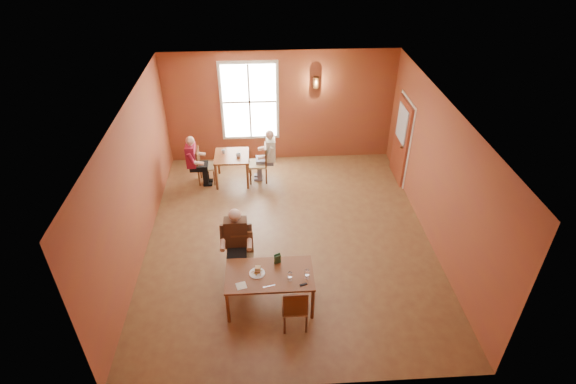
{
  "coord_description": "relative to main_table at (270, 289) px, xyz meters",
  "views": [
    {
      "loc": [
        -0.46,
        -7.47,
        6.27
      ],
      "look_at": [
        0.0,
        0.2,
        1.05
      ],
      "focal_mm": 28.0,
      "sensor_mm": 36.0,
      "label": 1
    }
  ],
  "objects": [
    {
      "name": "diner_maroon",
      "position": [
        -1.51,
        4.18,
        0.29
      ],
      "size": [
        0.52,
        0.52,
        1.3
      ],
      "primitive_type": null,
      "rotation": [
        0.0,
        0.0,
        -1.57
      ],
      "color": "maroon",
      "rests_on": "ground"
    },
    {
      "name": "sunglasses",
      "position": [
        0.57,
        -0.29,
        0.37
      ],
      "size": [
        0.13,
        0.07,
        0.02
      ],
      "primitive_type": "cube",
      "rotation": [
        0.0,
        0.0,
        0.29
      ],
      "color": "black",
      "rests_on": "main_table"
    },
    {
      "name": "plate_food",
      "position": [
        -0.21,
        0.02,
        0.38
      ],
      "size": [
        0.35,
        0.35,
        0.04
      ],
      "primitive_type": "cylinder",
      "rotation": [
        0.0,
        0.0,
        -0.31
      ],
      "color": "white",
      "rests_on": "main_table"
    },
    {
      "name": "chair_diner_main",
      "position": [
        -0.5,
        0.65,
        0.14
      ],
      "size": [
        0.44,
        0.44,
        0.99
      ],
      "primitive_type": null,
      "rotation": [
        0.0,
        0.0,
        3.14
      ],
      "color": "#472C17",
      "rests_on": "ground"
    },
    {
      "name": "main_table",
      "position": [
        0.0,
        0.0,
        0.0
      ],
      "size": [
        1.53,
        0.86,
        0.72
      ],
      "primitive_type": null,
      "color": "brown",
      "rests_on": "ground"
    },
    {
      "name": "door",
      "position": [
        3.39,
        4.12,
        0.69
      ],
      "size": [
        0.12,
        1.04,
        2.1
      ],
      "primitive_type": "cube",
      "color": "maroon",
      "rests_on": "ground"
    },
    {
      "name": "cup_b",
      "position": [
        -1.03,
        4.29,
        0.44
      ],
      "size": [
        0.13,
        0.13,
        0.1
      ],
      "primitive_type": "imported",
      "rotation": [
        0.0,
        0.0,
        -0.31
      ],
      "color": "white",
      "rests_on": "second_table"
    },
    {
      "name": "second_table",
      "position": [
        -0.83,
        4.18,
        0.02
      ],
      "size": [
        0.85,
        0.85,
        0.75
      ],
      "primitive_type": null,
      "color": "brown",
      "rests_on": "ground"
    },
    {
      "name": "chair_diner_maroon",
      "position": [
        -1.48,
        4.18,
        0.11
      ],
      "size": [
        0.42,
        0.42,
        0.95
      ],
      "primitive_type": null,
      "rotation": [
        0.0,
        0.0,
        -1.57
      ],
      "color": "brown",
      "rests_on": "ground"
    },
    {
      "name": "wall_right",
      "position": [
        3.45,
        1.82,
        1.14
      ],
      "size": [
        0.04,
        7.0,
        3.0
      ],
      "primitive_type": "cube",
      "color": "brown",
      "rests_on": "ground"
    },
    {
      "name": "ground",
      "position": [
        0.45,
        1.82,
        -0.36
      ],
      "size": [
        6.0,
        7.0,
        0.01
      ],
      "primitive_type": "cube",
      "color": "brown",
      "rests_on": "ground"
    },
    {
      "name": "sandwich",
      "position": [
        -0.2,
        0.05,
        0.42
      ],
      "size": [
        0.1,
        0.1,
        0.11
      ],
      "primitive_type": "cube",
      "rotation": [
        0.0,
        0.0,
        -0.13
      ],
      "color": "tan",
      "rests_on": "main_table"
    },
    {
      "name": "chair_empty",
      "position": [
        0.4,
        -0.51,
        0.1
      ],
      "size": [
        0.41,
        0.41,
        0.92
      ],
      "primitive_type": null,
      "rotation": [
        0.0,
        0.0,
        0.01
      ],
      "color": "brown",
      "rests_on": "ground"
    },
    {
      "name": "wall_sconce",
      "position": [
        1.35,
        5.22,
        1.84
      ],
      "size": [
        0.16,
        0.16,
        0.28
      ],
      "primitive_type": "cylinder",
      "color": "brown",
      "rests_on": "wall_back"
    },
    {
      "name": "diner_white",
      "position": [
        -0.15,
        4.18,
        0.3
      ],
      "size": [
        0.53,
        0.53,
        1.31
      ],
      "primitive_type": null,
      "rotation": [
        0.0,
        0.0,
        1.57
      ],
      "color": "white",
      "rests_on": "ground"
    },
    {
      "name": "goblet_c",
      "position": [
        0.35,
        -0.17,
        0.45
      ],
      "size": [
        0.09,
        0.09,
        0.19
      ],
      "primitive_type": null,
      "rotation": [
        0.0,
        0.0,
        0.19
      ],
      "color": "silver",
      "rests_on": "main_table"
    },
    {
      "name": "cup_a",
      "position": [
        -0.66,
        4.08,
        0.44
      ],
      "size": [
        0.15,
        0.15,
        0.1
      ],
      "primitive_type": "imported",
      "rotation": [
        0.0,
        0.0,
        -0.26
      ],
      "color": "white",
      "rests_on": "second_table"
    },
    {
      "name": "knife",
      "position": [
        -0.01,
        -0.29,
        0.36
      ],
      "size": [
        0.21,
        0.06,
        0.0
      ],
      "primitive_type": "cube",
      "rotation": [
        0.0,
        0.0,
        0.23
      ],
      "color": "white",
      "rests_on": "main_table"
    },
    {
      "name": "napkin",
      "position": [
        -0.48,
        -0.25,
        0.36
      ],
      "size": [
        0.21,
        0.21,
        0.01
      ],
      "primitive_type": "cube",
      "rotation": [
        0.0,
        0.0,
        0.26
      ],
      "color": "white",
      "rests_on": "main_table"
    },
    {
      "name": "window",
      "position": [
        -0.35,
        5.27,
        1.34
      ],
      "size": [
        1.36,
        0.1,
        1.96
      ],
      "primitive_type": "cube",
      "color": "white",
      "rests_on": "wall_back"
    },
    {
      "name": "wall_back",
      "position": [
        0.45,
        5.32,
        1.14
      ],
      "size": [
        6.0,
        0.04,
        3.0
      ],
      "primitive_type": "cube",
      "color": "brown",
      "rests_on": "ground"
    },
    {
      "name": "menu_stand",
      "position": [
        0.15,
        0.27,
        0.46
      ],
      "size": [
        0.13,
        0.1,
        0.2
      ],
      "primitive_type": "cube",
      "rotation": [
        0.0,
        0.0,
        0.41
      ],
      "color": "#25462A",
      "rests_on": "main_table"
    },
    {
      "name": "wall_left",
      "position": [
        -2.55,
        1.82,
        1.14
      ],
      "size": [
        0.04,
        7.0,
        3.0
      ],
      "primitive_type": "cube",
      "color": "brown",
      "rests_on": "ground"
    },
    {
      "name": "goblet_b",
      "position": [
        0.64,
        -0.14,
        0.46
      ],
      "size": [
        0.1,
        0.1,
        0.2
      ],
      "primitive_type": null,
      "rotation": [
        0.0,
        0.0,
        0.2
      ],
      "color": "white",
      "rests_on": "main_table"
    },
    {
      "name": "wall_front",
      "position": [
        0.45,
        -1.68,
        1.14
      ],
      "size": [
        6.0,
        0.04,
        3.0
      ],
      "primitive_type": "cube",
      "color": "brown",
      "rests_on": "ground"
    },
    {
      "name": "chair_diner_white",
      "position": [
        -0.18,
        4.18,
        0.14
      ],
      "size": [
        0.44,
        0.44,
        1.0
      ],
      "primitive_type": null,
      "rotation": [
        0.0,
        0.0,
        1.57
      ],
      "color": "#58311D",
      "rests_on": "ground"
    },
    {
      "name": "diner_main",
      "position": [
        -0.5,
        0.62,
        0.34
      ],
      "size": [
        0.56,
        0.56,
        1.4
      ],
      "primitive_type": null,
      "rotation": [
        0.0,
        0.0,
        3.14
      ],
      "color": "black",
      "rests_on": "ground"
    },
    {
      "name": "ceiling",
      "position": [
        0.45,
        1.82,
        2.64
      ],
      "size": [
        6.0,
        7.0,
        0.04
      ],
      "primitive_type": "cube",
      "color": "white",
      "rests_on": "wall_back"
    }
  ]
}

